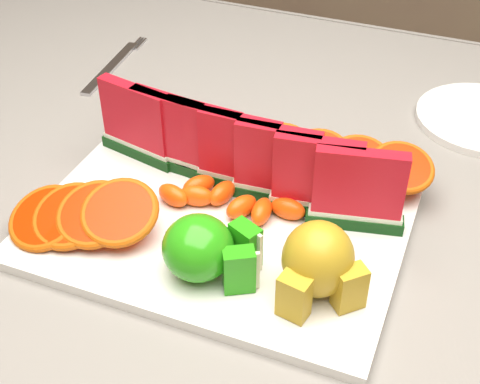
{
  "coord_description": "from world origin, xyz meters",
  "views": [
    {
      "loc": [
        0.2,
        -0.57,
        1.25
      ],
      "look_at": [
        -0.01,
        -0.06,
        0.81
      ],
      "focal_mm": 50.0,
      "sensor_mm": 36.0,
      "label": 1
    }
  ],
  "objects_px": {
    "platter": "(221,221)",
    "apple_cluster": "(206,249)",
    "fork": "(114,65)",
    "pear_cluster": "(318,263)"
  },
  "relations": [
    {
      "from": "platter",
      "to": "apple_cluster",
      "type": "xyz_separation_m",
      "value": [
        0.02,
        -0.08,
        0.04
      ]
    },
    {
      "from": "apple_cluster",
      "to": "platter",
      "type": "bearing_deg",
      "value": 103.66
    },
    {
      "from": "fork",
      "to": "apple_cluster",
      "type": "bearing_deg",
      "value": -48.69
    },
    {
      "from": "apple_cluster",
      "to": "fork",
      "type": "xyz_separation_m",
      "value": [
        -0.32,
        0.37,
        -0.04
      ]
    },
    {
      "from": "pear_cluster",
      "to": "fork",
      "type": "bearing_deg",
      "value": 141.03
    },
    {
      "from": "apple_cluster",
      "to": "fork",
      "type": "distance_m",
      "value": 0.49
    },
    {
      "from": "platter",
      "to": "fork",
      "type": "relative_size",
      "value": 2.05
    },
    {
      "from": "apple_cluster",
      "to": "fork",
      "type": "height_order",
      "value": "apple_cluster"
    },
    {
      "from": "apple_cluster",
      "to": "pear_cluster",
      "type": "bearing_deg",
      "value": 9.03
    },
    {
      "from": "apple_cluster",
      "to": "fork",
      "type": "relative_size",
      "value": 0.53
    }
  ]
}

